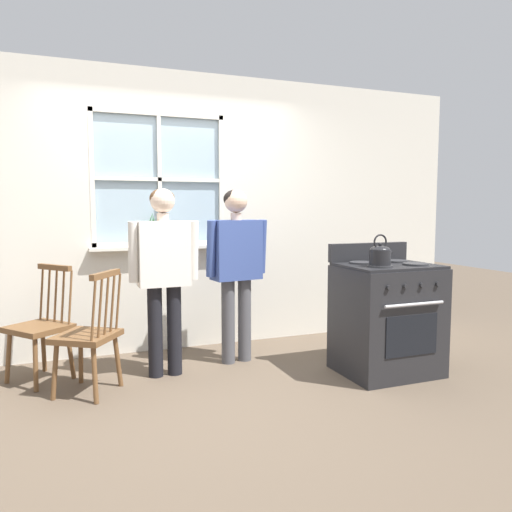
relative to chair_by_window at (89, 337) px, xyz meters
name	(u,v)px	position (x,y,z in m)	size (l,w,h in m)	color
ground_plane	(215,396)	(0.86, -0.41, -0.43)	(16.00, 16.00, 0.00)	brown
wall_back	(173,215)	(0.86, 0.99, 0.89)	(6.40, 0.16, 2.70)	silver
chair_by_window	(89,337)	(0.00, 0.00, 0.00)	(0.57, 0.57, 0.93)	brown
chair_near_wall	(41,328)	(-0.34, 0.44, 0.00)	(0.57, 0.58, 0.93)	brown
person_elderly_left	(164,264)	(0.61, 0.20, 0.50)	(0.57, 0.22, 1.55)	black
person_teen_center	(236,258)	(1.28, 0.33, 0.51)	(0.59, 0.27, 1.55)	#4C4C51
stove	(387,317)	(2.36, -0.41, 0.04)	(0.78, 0.68, 1.08)	#232326
kettle	(380,254)	(2.19, -0.55, 0.59)	(0.21, 0.17, 0.25)	black
potted_plant	(152,237)	(0.64, 0.90, 0.69)	(0.16, 0.16, 0.32)	#935B3D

